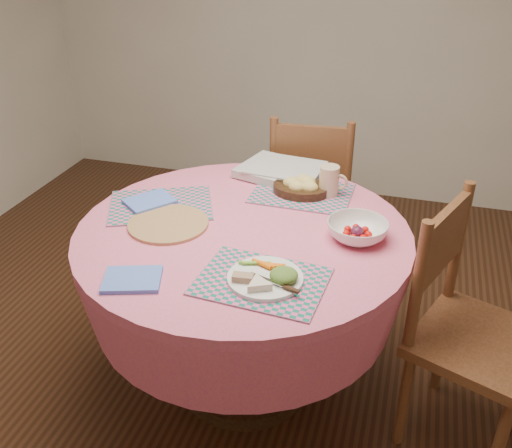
# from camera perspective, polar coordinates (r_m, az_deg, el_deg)

# --- Properties ---
(ground) EXTENTS (4.00, 4.00, 0.00)m
(ground) POSITION_cam_1_polar(r_m,az_deg,el_deg) (2.55, -1.12, -15.30)
(ground) COLOR #331C0F
(ground) RESTS_ON ground
(dining_table) EXTENTS (1.24, 1.24, 0.75)m
(dining_table) POSITION_cam_1_polar(r_m,az_deg,el_deg) (2.20, -1.25, -4.93)
(dining_table) COLOR #E96D84
(dining_table) RESTS_ON ground
(chair_right) EXTENTS (0.55, 0.56, 0.95)m
(chair_right) POSITION_cam_1_polar(r_m,az_deg,el_deg) (2.17, 20.31, -9.58)
(chair_right) COLOR brown
(chair_right) RESTS_ON ground
(chair_back) EXTENTS (0.47, 0.45, 0.94)m
(chair_back) POSITION_cam_1_polar(r_m,az_deg,el_deg) (2.95, 5.53, 2.90)
(chair_back) COLOR brown
(chair_back) RESTS_ON ground
(placemat_front) EXTENTS (0.42, 0.33, 0.01)m
(placemat_front) POSITION_cam_1_polar(r_m,az_deg,el_deg) (1.81, 0.54, -5.75)
(placemat_front) COLOR #136F5E
(placemat_front) RESTS_ON dining_table
(placemat_left) EXTENTS (0.49, 0.44, 0.01)m
(placemat_left) POSITION_cam_1_polar(r_m,az_deg,el_deg) (2.29, -9.49, 1.87)
(placemat_left) COLOR #136F5E
(placemat_left) RESTS_ON dining_table
(placemat_back) EXTENTS (0.40, 0.31, 0.01)m
(placemat_back) POSITION_cam_1_polar(r_m,az_deg,el_deg) (2.37, 4.63, 3.09)
(placemat_back) COLOR #136F5E
(placemat_back) RESTS_ON dining_table
(wicker_trivet) EXTENTS (0.30, 0.30, 0.01)m
(wicker_trivet) POSITION_cam_1_polar(r_m,az_deg,el_deg) (2.15, -8.77, 0.02)
(wicker_trivet) COLOR #AF724C
(wicker_trivet) RESTS_ON dining_table
(napkin_near) EXTENTS (0.22, 0.19, 0.01)m
(napkin_near) POSITION_cam_1_polar(r_m,az_deg,el_deg) (1.85, -12.27, -5.45)
(napkin_near) COLOR #5678DE
(napkin_near) RESTS_ON dining_table
(napkin_far) EXTENTS (0.22, 0.23, 0.01)m
(napkin_far) POSITION_cam_1_polar(r_m,az_deg,el_deg) (2.31, -10.59, 2.23)
(napkin_far) COLOR #5678DE
(napkin_far) RESTS_ON placemat_left
(dinner_plate) EXTENTS (0.24, 0.25, 0.05)m
(dinner_plate) POSITION_cam_1_polar(r_m,az_deg,el_deg) (1.80, 1.12, -5.34)
(dinner_plate) COLOR white
(dinner_plate) RESTS_ON placemat_front
(bread_bowl) EXTENTS (0.23, 0.23, 0.08)m
(bread_bowl) POSITION_cam_1_polar(r_m,az_deg,el_deg) (2.35, 4.53, 3.79)
(bread_bowl) COLOR black
(bread_bowl) RESTS_ON placemat_back
(latte_mug) EXTENTS (0.12, 0.08, 0.12)m
(latte_mug) POSITION_cam_1_polar(r_m,az_deg,el_deg) (2.33, 7.38, 4.31)
(latte_mug) COLOR #CBB08B
(latte_mug) RESTS_ON placemat_back
(fruit_bowl) EXTENTS (0.27, 0.27, 0.07)m
(fruit_bowl) POSITION_cam_1_polar(r_m,az_deg,el_deg) (2.05, 10.09, -0.66)
(fruit_bowl) COLOR white
(fruit_bowl) RESTS_ON dining_table
(newspaper_stack) EXTENTS (0.40, 0.35, 0.04)m
(newspaper_stack) POSITION_cam_1_polar(r_m,az_deg,el_deg) (2.51, 2.54, 5.37)
(newspaper_stack) COLOR silver
(newspaper_stack) RESTS_ON dining_table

